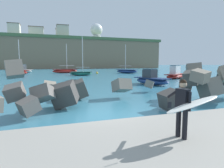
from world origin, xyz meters
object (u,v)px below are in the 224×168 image
(boat_mid_right, at_px, (24,70))
(boat_far_left, at_px, (65,71))
(station_building_west, at_px, (62,35))
(boat_far_centre, at_px, (151,80))
(surfer_with_board, at_px, (186,105))
(boat_near_right, at_px, (19,72))
(station_building_annex, at_px, (36,33))
(radar_dome, at_px, (97,32))
(boat_mid_left, at_px, (176,75))
(boat_mid_centre, at_px, (81,73))
(station_building_central, at_px, (63,32))
(boat_far_right, at_px, (127,71))
(station_building_east, at_px, (14,30))
(mooring_buoy_inner, at_px, (97,73))
(mooring_buoy_middle, at_px, (97,73))

(boat_mid_right, height_order, boat_far_left, boat_far_left)
(station_building_west, bearing_deg, boat_far_centre, -87.36)
(surfer_with_board, bearing_deg, boat_near_right, 103.88)
(surfer_with_board, distance_m, boat_far_left, 43.61)
(station_building_west, distance_m, station_building_annex, 13.24)
(station_building_annex, bearing_deg, radar_dome, 8.74)
(boat_mid_left, xyz_separation_m, boat_mid_centre, (-13.16, 12.23, -0.18))
(boat_far_centre, bearing_deg, boat_far_left, 104.33)
(surfer_with_board, height_order, station_building_central, station_building_central)
(boat_mid_left, height_order, boat_far_left, boat_far_left)
(boat_far_right, bearing_deg, station_building_east, 122.82)
(boat_mid_centre, relative_size, boat_mid_right, 1.52)
(boat_far_left, relative_size, boat_far_centre, 1.45)
(boat_mid_left, relative_size, station_building_central, 0.99)
(mooring_buoy_inner, distance_m, station_building_annex, 59.83)
(mooring_buoy_inner, height_order, station_building_annex, station_building_annex)
(boat_far_left, bearing_deg, station_building_east, 111.72)
(station_building_west, bearing_deg, station_building_central, -93.01)
(surfer_with_board, height_order, boat_far_left, boat_far_left)
(boat_mid_right, height_order, station_building_west, station_building_west)
(boat_near_right, relative_size, boat_mid_centre, 0.95)
(boat_near_right, bearing_deg, boat_mid_left, -36.14)
(surfer_with_board, height_order, boat_far_centre, surfer_with_board)
(station_building_annex, bearing_deg, mooring_buoy_middle, -74.91)
(boat_far_centre, relative_size, mooring_buoy_middle, 11.29)
(boat_mid_right, distance_m, station_building_east, 41.69)
(boat_far_centre, bearing_deg, radar_dome, 80.17)
(station_building_east, bearing_deg, mooring_buoy_middle, -64.39)
(boat_near_right, relative_size, boat_far_left, 1.01)
(mooring_buoy_inner, bearing_deg, station_building_central, 94.80)
(boat_near_right, xyz_separation_m, boat_mid_centre, (12.05, -6.18, -0.11))
(station_building_central, bearing_deg, boat_mid_right, -108.41)
(mooring_buoy_middle, bearing_deg, boat_mid_right, 145.11)
(boat_mid_centre, bearing_deg, mooring_buoy_middle, 43.99)
(surfer_with_board, distance_m, boat_near_right, 40.34)
(surfer_with_board, xyz_separation_m, boat_mid_right, (-9.86, 48.69, -0.62))
(boat_near_right, distance_m, radar_dome, 70.25)
(station_building_west, height_order, station_building_annex, station_building_west)
(boat_mid_left, bearing_deg, radar_dome, 85.19)
(boat_mid_right, xyz_separation_m, boat_far_left, (9.98, -5.09, -0.11))
(boat_far_right, xyz_separation_m, mooring_buoy_middle, (-7.68, -0.79, -0.29))
(surfer_with_board, xyz_separation_m, boat_far_left, (0.12, 43.60, -0.74))
(boat_mid_left, bearing_deg, boat_far_centre, -142.84)
(mooring_buoy_inner, bearing_deg, surfer_with_board, -100.34)
(boat_far_right, bearing_deg, boat_mid_left, -86.14)
(boat_near_right, xyz_separation_m, station_building_central, (12.68, 48.19, 16.27))
(boat_mid_centre, distance_m, mooring_buoy_middle, 6.01)
(station_building_west, bearing_deg, station_building_annex, -158.09)
(surfer_with_board, bearing_deg, radar_dome, 77.40)
(mooring_buoy_inner, xyz_separation_m, station_building_west, (-3.46, 60.25, 16.85))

